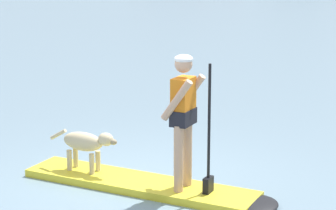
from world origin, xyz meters
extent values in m
plane|color=slate|center=(0.00, 0.00, 0.00)|extent=(400.00, 400.00, 0.00)
cube|color=yellow|center=(0.00, 0.00, 0.05)|extent=(3.26, 0.91, 0.10)
ellipsoid|color=black|center=(1.61, -0.11, 0.05)|extent=(0.60, 0.69, 0.10)
cylinder|color=tan|center=(0.65, 0.09, 0.53)|extent=(0.12, 0.12, 0.86)
cylinder|color=tan|center=(0.63, -0.17, 0.53)|extent=(0.12, 0.12, 0.86)
cube|color=black|center=(0.64, -0.04, 1.04)|extent=(0.24, 0.37, 0.20)
cube|color=orange|center=(0.64, -0.04, 1.25)|extent=(0.22, 0.35, 0.58)
sphere|color=tan|center=(0.64, -0.04, 1.70)|extent=(0.22, 0.22, 0.22)
ellipsoid|color=white|center=(0.64, -0.04, 1.77)|extent=(0.23, 0.23, 0.11)
cylinder|color=tan|center=(0.65, 0.15, 1.29)|extent=(0.42, 0.12, 0.54)
cylinder|color=tan|center=(0.63, -0.23, 1.29)|extent=(0.42, 0.12, 0.54)
cylinder|color=black|center=(0.99, -0.07, 0.92)|extent=(0.04, 0.04, 1.63)
cube|color=black|center=(0.99, -0.07, 0.20)|extent=(0.09, 0.19, 0.20)
ellipsoid|color=#CCB78C|center=(-0.86, 0.06, 0.52)|extent=(0.63, 0.26, 0.26)
ellipsoid|color=#CCB78C|center=(-0.50, 0.03, 0.59)|extent=(0.23, 0.17, 0.18)
ellipsoid|color=gray|center=(-0.39, 0.03, 0.57)|extent=(0.13, 0.09, 0.08)
cylinder|color=#CCB78C|center=(-1.27, 0.09, 0.57)|extent=(0.27, 0.07, 0.18)
cylinder|color=#CCB78C|center=(-0.67, 0.12, 0.24)|extent=(0.07, 0.07, 0.29)
cylinder|color=#CCB78C|center=(-0.69, -0.03, 0.24)|extent=(0.07, 0.07, 0.29)
cylinder|color=#CCB78C|center=(-1.04, 0.15, 0.24)|extent=(0.07, 0.07, 0.29)
cylinder|color=#CCB78C|center=(-1.05, 0.00, 0.24)|extent=(0.07, 0.07, 0.29)
camera|label=1|loc=(3.48, -7.33, 3.05)|focal=69.51mm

